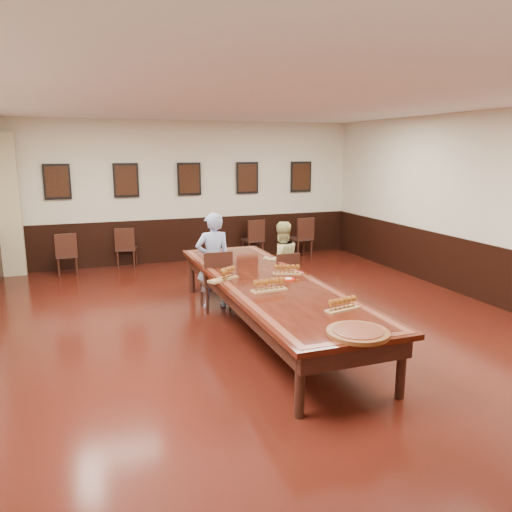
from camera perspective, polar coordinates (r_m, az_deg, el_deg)
name	(u,v)px	position (r m, az deg, el deg)	size (l,w,h in m)	color
floor	(268,331)	(7.28, 1.37, -8.58)	(8.00, 10.00, 0.02)	black
ceiling	(269,98)	(6.84, 1.51, 17.55)	(8.00, 10.00, 0.02)	white
wall_back	(189,192)	(11.66, -7.68, 7.26)	(8.00, 0.02, 3.20)	beige
wall_right	(495,209)	(9.13, 25.66, 4.88)	(0.02, 10.00, 3.20)	beige
chair_man	(215,280)	(8.10, -4.68, -2.71)	(0.46, 0.50, 0.99)	black
chair_woman	(283,277)	(8.49, 3.14, -2.39)	(0.41, 0.45, 0.88)	black
spare_chair_a	(66,254)	(11.01, -20.87, 0.24)	(0.42, 0.46, 0.90)	black
spare_chair_b	(126,247)	(11.35, -14.59, 1.00)	(0.42, 0.46, 0.90)	black
spare_chair_c	(253,239)	(11.95, -0.37, 2.01)	(0.44, 0.48, 0.93)	black
spare_chair_d	(301,237)	(12.12, 5.18, 2.19)	(0.45, 0.50, 0.97)	black
person_man	(213,261)	(8.13, -4.91, -0.52)	(0.58, 0.38, 1.58)	#4C6CBE
person_woman	(281,262)	(8.51, 2.90, -0.63)	(0.68, 0.53, 1.37)	#CBC57F
pink_phone	(299,272)	(7.51, 4.92, -1.85)	(0.06, 0.13, 0.01)	#CE445E
curtain	(8,206)	(11.28, -26.45, 5.19)	(0.45, 0.18, 2.90)	tan
wainscoting	(268,297)	(7.11, 1.39, -4.74)	(8.00, 10.00, 1.00)	black
conference_table	(268,290)	(7.08, 1.39, -3.88)	(1.40, 5.00, 0.76)	black
posters	(189,179)	(11.56, -7.65, 8.72)	(6.14, 0.04, 0.74)	black
flight_a	(225,274)	(7.05, -3.51, -2.10)	(0.49, 0.36, 0.18)	olive
flight_b	(287,270)	(7.36, 3.53, -1.58)	(0.43, 0.25, 0.15)	olive
flight_c	(269,285)	(6.48, 1.50, -3.36)	(0.48, 0.18, 0.18)	olive
flight_d	(342,304)	(5.80, 9.84, -5.48)	(0.44, 0.22, 0.16)	olive
red_plate_grp	(288,279)	(7.08, 3.72, -2.65)	(0.18, 0.18, 0.02)	red
carved_platter	(358,333)	(5.12, 11.57, -8.57)	(0.80, 0.80, 0.05)	#522810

